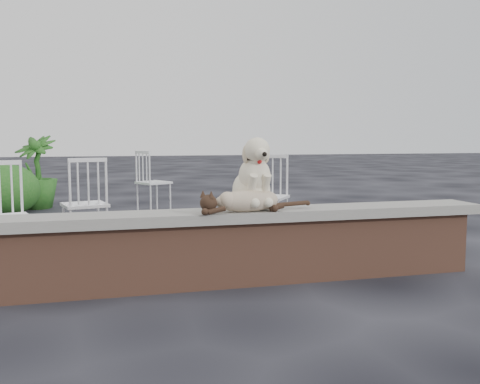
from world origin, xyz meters
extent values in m
plane|color=black|center=(0.00, 0.00, 0.00)|extent=(60.00, 60.00, 0.00)
cube|color=brown|center=(0.00, 0.00, 0.25)|extent=(6.00, 0.30, 0.50)
cube|color=slate|center=(0.00, 0.00, 0.54)|extent=(6.20, 0.40, 0.08)
imported|color=#1A5017|center=(-0.98, 5.16, 0.59)|extent=(0.90, 0.90, 1.18)
ellipsoid|color=#1A5017|center=(-1.37, 4.72, 0.35)|extent=(0.99, 0.91, 0.79)
camera|label=1|loc=(-0.02, -3.97, 1.14)|focal=39.90mm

